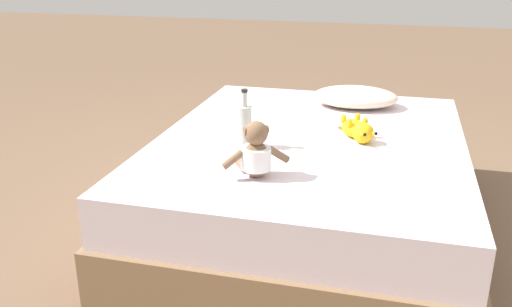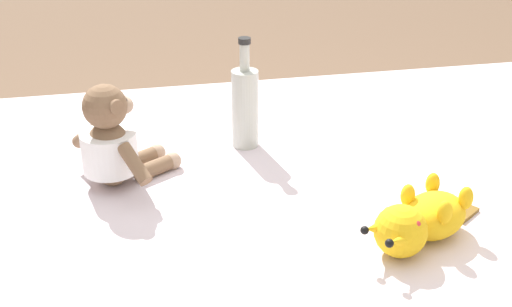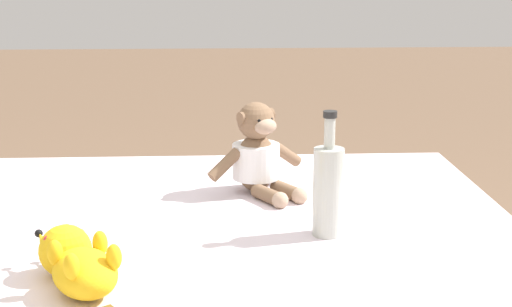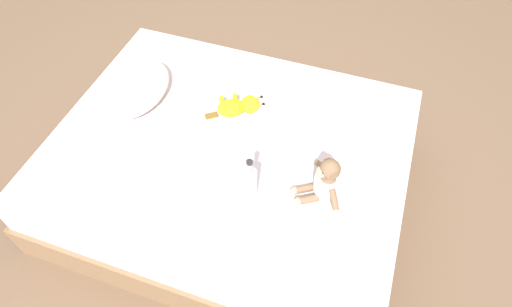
{
  "view_description": "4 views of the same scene",
  "coord_description": "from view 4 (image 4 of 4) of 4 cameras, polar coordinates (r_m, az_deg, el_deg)",
  "views": [
    {
      "loc": [
        0.38,
        -2.53,
        1.34
      ],
      "look_at": [
        -0.14,
        -0.54,
        0.57
      ],
      "focal_mm": 38.74,
      "sensor_mm": 36.0,
      "label": 1
    },
    {
      "loc": [
        1.25,
        -0.51,
        1.21
      ],
      "look_at": [
        -0.1,
        -0.23,
        0.53
      ],
      "focal_mm": 48.45,
      "sensor_mm": 36.0,
      "label": 2
    },
    {
      "loc": [
        -0.04,
        1.29,
        1.05
      ],
      "look_at": [
        -0.14,
        -0.54,
        0.57
      ],
      "focal_mm": 51.89,
      "sensor_mm": 36.0,
      "label": 3
    },
    {
      "loc": [
        -1.3,
        -0.6,
        2.19
      ],
      "look_at": [
        -0.1,
        -0.19,
        0.58
      ],
      "focal_mm": 30.24,
      "sensor_mm": 36.0,
      "label": 4
    }
  ],
  "objects": [
    {
      "name": "plush_yellow_creature",
      "position": [
        2.35,
        -2.28,
        6.28
      ],
      "size": [
        0.22,
        0.31,
        0.1
      ],
      "color": "yellow",
      "rests_on": "bed"
    },
    {
      "name": "plush_monkey",
      "position": [
        2.0,
        9.13,
        -3.64
      ],
      "size": [
        0.26,
        0.25,
        0.24
      ],
      "color": "brown",
      "rests_on": "bed"
    },
    {
      "name": "bed",
      "position": [
        2.43,
        -3.35,
        -2.15
      ],
      "size": [
        1.5,
        1.88,
        0.47
      ],
      "color": "#846647",
      "rests_on": "ground_plane"
    },
    {
      "name": "pillow",
      "position": [
        2.53,
        -15.48,
        8.35
      ],
      "size": [
        0.5,
        0.35,
        0.11
      ],
      "color": "beige",
      "rests_on": "bed"
    },
    {
      "name": "glass_bottle",
      "position": [
        1.96,
        -0.82,
        -4.05
      ],
      "size": [
        0.07,
        0.07,
        0.28
      ],
      "color": "#B7BCB2",
      "rests_on": "bed"
    },
    {
      "name": "ground_plane",
      "position": [
        2.62,
        -3.12,
        -5.13
      ],
      "size": [
        16.0,
        16.0,
        0.0
      ],
      "primitive_type": "plane",
      "color": "brown"
    }
  ]
}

